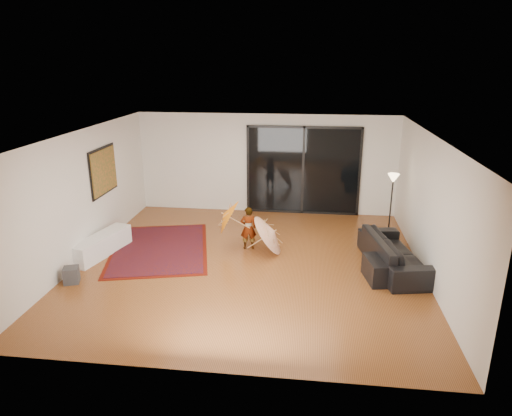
% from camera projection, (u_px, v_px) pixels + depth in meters
% --- Properties ---
extents(floor, '(7.00, 7.00, 0.00)m').
position_uv_depth(floor, '(249.00, 264.00, 9.51)').
color(floor, brown).
rests_on(floor, ground).
extents(ceiling, '(7.00, 7.00, 0.00)m').
position_uv_depth(ceiling, '(249.00, 134.00, 8.67)').
color(ceiling, white).
rests_on(ceiling, wall_back).
extents(wall_back, '(7.00, 0.00, 7.00)m').
position_uv_depth(wall_back, '(266.00, 164.00, 12.39)').
color(wall_back, silver).
rests_on(wall_back, floor).
extents(wall_front, '(7.00, 0.00, 7.00)m').
position_uv_depth(wall_front, '(212.00, 284.00, 5.79)').
color(wall_front, silver).
rests_on(wall_front, floor).
extents(wall_left, '(0.00, 7.00, 7.00)m').
position_uv_depth(wall_left, '(83.00, 196.00, 9.49)').
color(wall_left, silver).
rests_on(wall_left, floor).
extents(wall_right, '(0.00, 7.00, 7.00)m').
position_uv_depth(wall_right, '(431.00, 209.00, 8.69)').
color(wall_right, silver).
rests_on(wall_right, floor).
extents(sliding_door, '(3.06, 0.07, 2.40)m').
position_uv_depth(sliding_door, '(303.00, 171.00, 12.29)').
color(sliding_door, black).
rests_on(sliding_door, wall_back).
extents(painting, '(0.04, 1.28, 1.08)m').
position_uv_depth(painting, '(104.00, 171.00, 10.34)').
color(painting, black).
rests_on(painting, wall_left).
extents(media_console, '(0.77, 1.66, 0.45)m').
position_uv_depth(media_console, '(102.00, 245.00, 9.90)').
color(media_console, white).
rests_on(media_console, floor).
extents(speaker, '(0.35, 0.35, 0.31)m').
position_uv_depth(speaker, '(71.00, 275.00, 8.67)').
color(speaker, '#424244').
rests_on(speaker, floor).
extents(persian_rug, '(2.74, 3.35, 0.02)m').
position_uv_depth(persian_rug, '(160.00, 248.00, 10.26)').
color(persian_rug, '#561107').
rests_on(persian_rug, floor).
extents(sofa, '(1.29, 2.37, 0.66)m').
position_uv_depth(sofa, '(394.00, 253.00, 9.24)').
color(sofa, black).
rests_on(sofa, floor).
extents(ottoman, '(0.89, 0.89, 0.43)m').
position_uv_depth(ottoman, '(386.00, 270.00, 8.75)').
color(ottoman, black).
rests_on(ottoman, floor).
extents(floor_lamp, '(0.27, 0.27, 1.56)m').
position_uv_depth(floor_lamp, '(392.00, 188.00, 10.55)').
color(floor_lamp, black).
rests_on(floor_lamp, floor).
extents(child, '(0.40, 0.31, 0.98)m').
position_uv_depth(child, '(248.00, 228.00, 10.14)').
color(child, '#999999').
rests_on(child, floor).
extents(parasol_orange, '(0.54, 0.84, 0.87)m').
position_uv_depth(parasol_orange, '(223.00, 217.00, 10.08)').
color(parasol_orange, orange).
rests_on(parasol_orange, child).
extents(parasol_white, '(0.72, 0.97, 0.99)m').
position_uv_depth(parasol_white, '(275.00, 231.00, 9.92)').
color(parasol_white, silver).
rests_on(parasol_white, floor).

